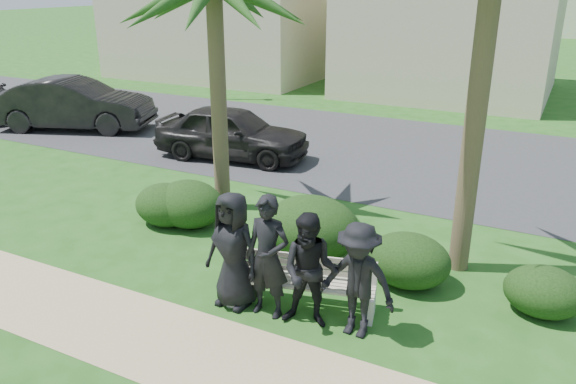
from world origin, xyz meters
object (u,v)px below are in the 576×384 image
(man_c, at_px, (310,271))
(car_a, at_px, (232,133))
(man_a, at_px, (233,250))
(man_d, at_px, (358,280))
(car_b, at_px, (74,104))
(man_b, at_px, (268,257))
(park_bench, at_px, (302,286))
(street_lamp, at_px, (210,23))

(man_c, bearing_deg, car_a, 118.53)
(man_a, xyz_separation_m, man_d, (1.85, 0.10, -0.06))
(man_d, relative_size, car_b, 0.33)
(man_b, relative_size, man_d, 1.11)
(park_bench, bearing_deg, man_a, -171.98)
(car_a, bearing_deg, car_b, 79.34)
(car_b, bearing_deg, street_lamp, -31.73)
(street_lamp, bearing_deg, man_b, -53.01)
(man_a, xyz_separation_m, car_b, (-10.07, 6.53, -0.07))
(street_lamp, distance_m, man_d, 16.61)
(park_bench, relative_size, man_c, 1.35)
(man_b, bearing_deg, street_lamp, 126.26)
(man_b, distance_m, car_a, 7.63)
(man_b, relative_size, car_b, 0.37)
(man_d, bearing_deg, street_lamp, 134.15)
(man_c, height_order, man_d, man_c)
(man_a, relative_size, car_a, 0.43)
(man_b, xyz_separation_m, man_d, (1.29, 0.10, -0.09))
(street_lamp, distance_m, car_b, 6.51)
(man_a, height_order, man_c, man_a)
(park_bench, bearing_deg, man_b, -148.06)
(car_a, bearing_deg, park_bench, -147.09)
(man_a, bearing_deg, car_b, 151.61)
(park_bench, distance_m, man_c, 0.66)
(street_lamp, bearing_deg, man_a, -54.69)
(car_a, bearing_deg, man_a, -154.51)
(car_b, bearing_deg, man_c, -140.85)
(street_lamp, relative_size, park_bench, 1.92)
(street_lamp, xyz_separation_m, man_b, (9.47, -12.57, -2.05))
(park_bench, xyz_separation_m, car_a, (-4.86, 5.79, 0.36))
(park_bench, distance_m, car_a, 7.57)
(man_d, bearing_deg, man_a, -173.56)
(man_d, height_order, car_a, man_d)
(park_bench, xyz_separation_m, man_d, (0.93, -0.27, 0.48))
(man_a, bearing_deg, man_b, 4.69)
(man_c, height_order, car_a, man_c)
(street_lamp, distance_m, man_a, 15.54)
(street_lamp, distance_m, man_c, 16.26)
(man_b, relative_size, car_a, 0.44)
(park_bench, xyz_separation_m, man_b, (-0.36, -0.36, 0.56))
(man_b, xyz_separation_m, car_b, (-10.63, 6.53, -0.09))
(car_a, bearing_deg, man_b, -150.92)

